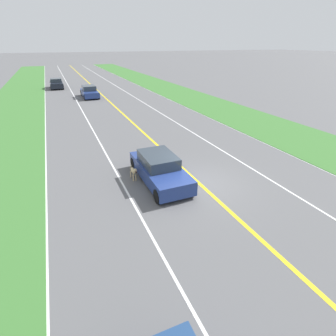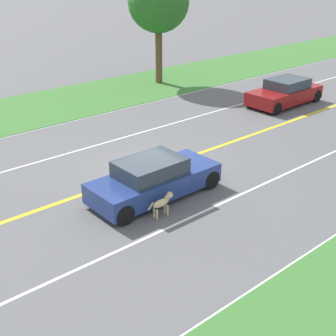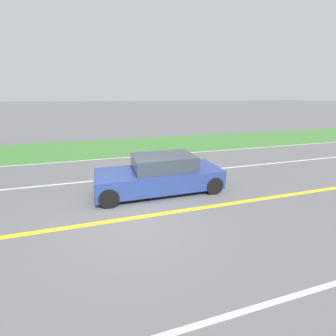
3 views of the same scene
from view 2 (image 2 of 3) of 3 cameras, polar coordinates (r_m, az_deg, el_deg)
ground_plane at (r=17.52m, az=-2.29°, el=-0.36°), size 400.00×400.00×0.00m
centre_divider_line at (r=17.52m, az=-2.29°, el=-0.35°), size 0.18×160.00×0.01m
lane_edge_line_right at (r=13.46m, az=16.98°, el=-9.87°), size 0.14×160.00×0.01m
lane_edge_line_left at (r=23.04m, az=-13.28°, el=5.21°), size 0.14×160.00×0.01m
lane_dash_same_dir at (r=15.22m, az=6.00°, el=-4.55°), size 0.10×160.00×0.01m
lane_dash_oncoming at (r=20.16m, az=-8.53°, el=2.82°), size 0.10×160.00×0.01m
grass_verge_left at (r=25.62m, az=-16.51°, el=6.82°), size 6.00×160.00×0.03m
ego_car at (r=15.41m, az=-1.75°, el=-1.37°), size 1.81×4.51×1.37m
dog at (r=14.35m, az=-0.63°, el=-4.20°), size 0.21×1.07×0.75m
oncoming_car at (r=26.16m, az=14.06°, el=8.91°), size 1.93×4.40×1.38m
roadside_tree_left_near at (r=29.29m, az=-1.18°, el=19.58°), size 3.66×3.66×6.72m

